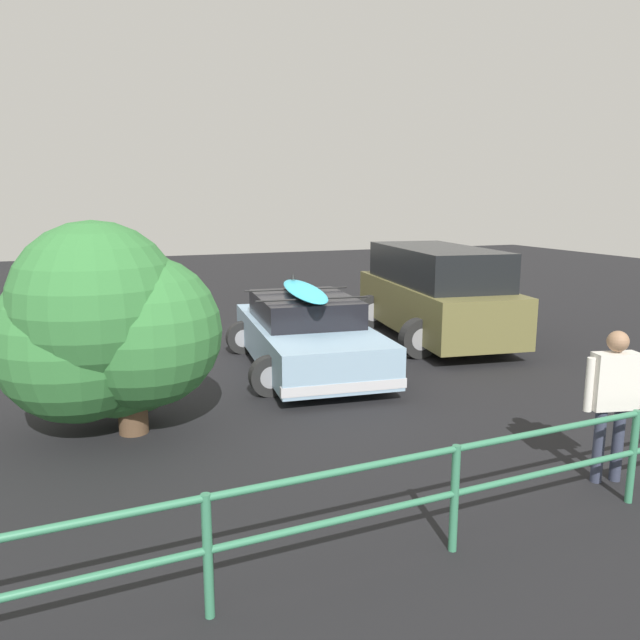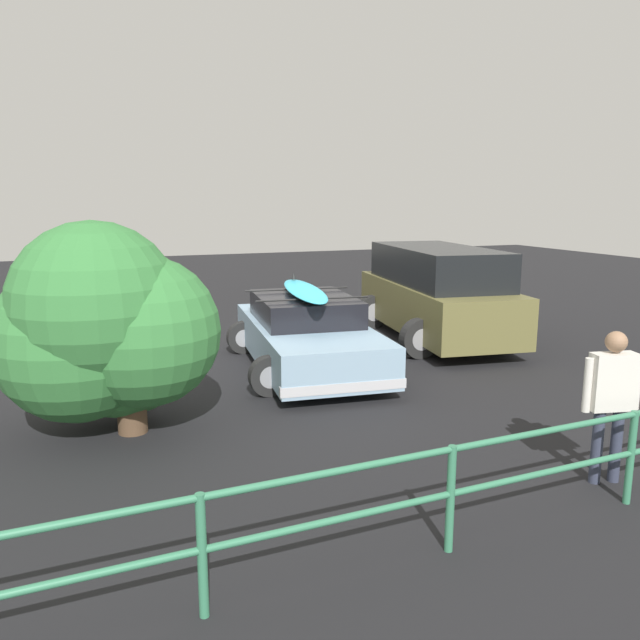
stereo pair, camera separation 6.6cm
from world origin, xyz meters
name	(u,v)px [view 2 (the right image)]	position (x,y,z in m)	size (l,w,h in m)	color
ground_plane	(289,369)	(0.00, 0.00, -0.01)	(44.00, 44.00, 0.02)	black
sedan_car	(307,334)	(-0.31, 0.03, 0.60)	(2.69, 4.46, 1.51)	#8CADC6
suv_car	(436,293)	(-3.52, -1.11, 0.97)	(2.91, 4.94, 1.89)	brown
person_bystander	(611,393)	(-1.68, 5.26, 0.95)	(0.60, 0.27, 1.58)	#33384C
railing_fence	(451,480)	(0.51, 5.80, 0.63)	(8.24, 0.47, 0.92)	#387F5B
bush_near_left	(110,327)	(2.92, 1.89, 1.32)	(2.68, 2.39, 2.63)	brown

